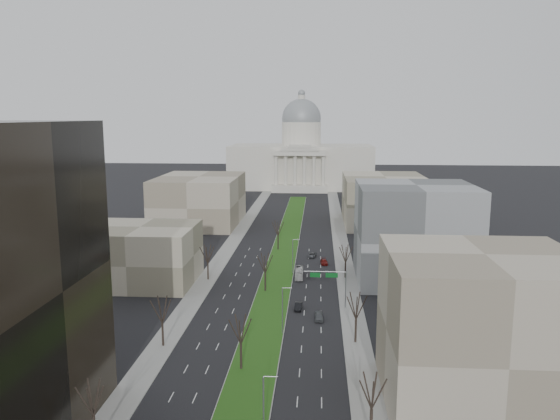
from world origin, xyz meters
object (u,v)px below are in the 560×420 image
at_px(car_red, 324,262).
at_px(car_grey_far, 312,255).
at_px(car_grey_near, 319,316).
at_px(car_black, 298,306).
at_px(box_van, 299,273).

height_order(car_red, car_grey_far, car_red).
xyz_separation_m(car_grey_near, car_red, (1.38, 41.91, -0.10)).
height_order(car_black, car_grey_far, car_black).
height_order(car_grey_near, box_van, box_van).
bearing_deg(box_van, car_grey_far, 80.57).
bearing_deg(car_red, box_van, -121.85).
bearing_deg(car_black, car_red, 83.39).
height_order(car_grey_near, car_black, car_grey_near).
bearing_deg(car_grey_near, car_black, 125.97).
xyz_separation_m(car_black, car_grey_far, (2.34, 43.69, -0.09)).
bearing_deg(car_grey_near, box_van, 98.17).
bearing_deg(car_black, car_grey_near, -49.88).
xyz_separation_m(car_grey_near, car_black, (-4.37, 5.64, -0.04)).
distance_m(car_red, box_van, 14.47).
distance_m(car_grey_near, box_van, 29.40).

